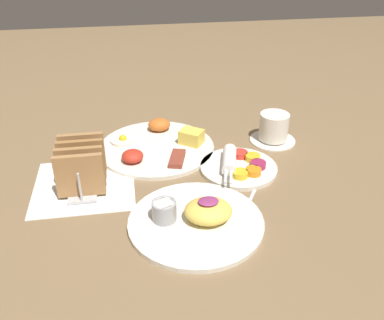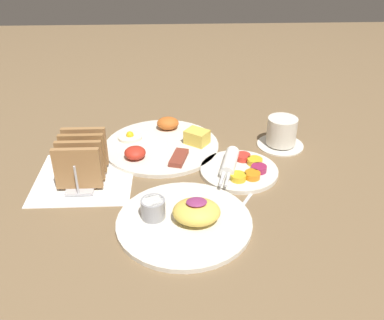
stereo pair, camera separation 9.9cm
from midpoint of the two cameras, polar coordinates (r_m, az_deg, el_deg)
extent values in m
plane|color=brown|center=(0.98, -1.34, -2.59)|extent=(3.00, 3.00, 0.00)
cube|color=white|center=(1.00, -11.40, -2.46)|extent=(0.22, 0.22, 0.00)
cylinder|color=silver|center=(1.10, -1.50, 1.81)|extent=(0.29, 0.29, 0.01)
cube|color=#E5C64C|center=(1.10, 3.25, 3.02)|extent=(0.07, 0.07, 0.04)
ellipsoid|color=#C66023|center=(1.17, -0.82, 4.87)|extent=(0.06, 0.05, 0.03)
cylinder|color=#F4EACC|center=(1.13, -5.79, 3.00)|extent=(0.06, 0.06, 0.01)
sphere|color=yellow|center=(1.13, -5.80, 3.27)|extent=(0.02, 0.02, 0.02)
ellipsoid|color=red|center=(1.04, -4.91, 0.89)|extent=(0.05, 0.05, 0.03)
cube|color=brown|center=(1.03, 0.99, 0.23)|extent=(0.05, 0.08, 0.01)
cylinder|color=silver|center=(1.01, 9.09, -1.52)|extent=(0.18, 0.18, 0.01)
cylinder|color=gold|center=(0.97, 9.12, -2.34)|extent=(0.04, 0.04, 0.01)
cylinder|color=orange|center=(0.98, 10.94, -2.09)|extent=(0.04, 0.04, 0.01)
cylinder|color=#99234C|center=(1.00, 11.73, -1.23)|extent=(0.04, 0.04, 0.01)
cylinder|color=gold|center=(1.03, 11.12, -0.26)|extent=(0.04, 0.04, 0.01)
cylinder|color=red|center=(1.04, 9.52, 0.32)|extent=(0.04, 0.04, 0.01)
cylinder|color=white|center=(1.00, 7.90, -0.36)|extent=(0.06, 0.10, 0.03)
cube|color=silver|center=(0.94, 7.81, -2.71)|extent=(0.02, 0.05, 0.00)
cube|color=silver|center=(0.94, 7.08, -2.63)|extent=(0.02, 0.05, 0.00)
cylinder|color=silver|center=(0.84, 2.35, -8.40)|extent=(0.27, 0.27, 0.01)
ellipsoid|color=#EAC651|center=(0.83, 4.05, -7.01)|extent=(0.10, 0.09, 0.04)
ellipsoid|color=#8C3366|center=(0.82, 4.11, -5.73)|extent=(0.04, 0.03, 0.01)
cylinder|color=#99999E|center=(0.84, -1.81, -6.61)|extent=(0.05, 0.05, 0.04)
cylinder|color=white|center=(0.83, -1.83, -5.73)|extent=(0.04, 0.04, 0.01)
cube|color=#B7B7BC|center=(1.00, -11.42, -2.25)|extent=(0.06, 0.15, 0.01)
cube|color=#A07244|center=(0.93, -12.12, -1.21)|extent=(0.10, 0.01, 0.10)
cube|color=#9A6C3E|center=(0.96, -11.85, -0.20)|extent=(0.10, 0.01, 0.10)
cube|color=olive|center=(0.98, -11.60, 0.76)|extent=(0.10, 0.01, 0.10)
cube|color=#9D6F42|center=(1.01, -11.36, 1.66)|extent=(0.10, 0.01, 0.10)
cylinder|color=#B7B7BC|center=(0.92, -12.22, -2.70)|extent=(0.01, 0.01, 0.07)
cylinder|color=#B7B7BC|center=(1.04, -11.13, 1.56)|extent=(0.01, 0.01, 0.07)
cylinder|color=silver|center=(1.15, 14.12, 1.98)|extent=(0.12, 0.12, 0.01)
cylinder|color=silver|center=(1.13, 14.37, 3.72)|extent=(0.08, 0.08, 0.07)
cylinder|color=#381E0F|center=(1.12, 14.56, 5.09)|extent=(0.06, 0.06, 0.01)
cube|color=silver|center=(0.91, 10.05, -5.82)|extent=(0.06, 0.10, 0.00)
ellipsoid|color=silver|center=(0.86, 8.57, -8.04)|extent=(0.02, 0.02, 0.01)
camera|label=1|loc=(0.05, -87.14, 1.70)|focal=40.00mm
camera|label=2|loc=(0.05, 92.86, -1.70)|focal=40.00mm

